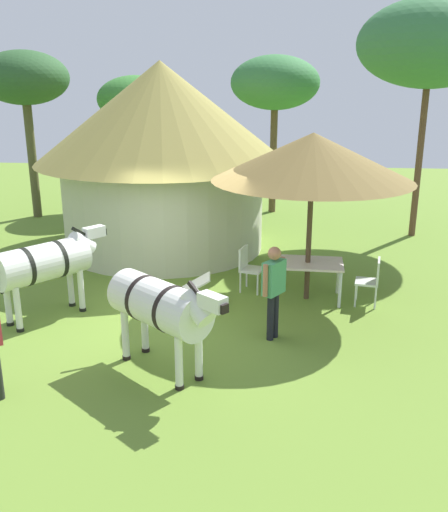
% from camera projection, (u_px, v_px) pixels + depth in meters
% --- Properties ---
extents(ground_plane, '(36.00, 36.00, 0.00)m').
position_uv_depth(ground_plane, '(177.00, 312.00, 10.44)').
color(ground_plane, olive).
extents(thatched_hut, '(6.04, 6.04, 4.49)m').
position_uv_depth(thatched_hut, '(162.00, 148.00, 13.69)').
color(thatched_hut, beige).
rests_on(thatched_hut, ground_plane).
extents(shade_umbrella, '(3.69, 3.69, 3.17)m').
position_uv_depth(shade_umbrella, '(313.00, 157.00, 10.27)').
color(shade_umbrella, '#4B3725').
rests_on(shade_umbrella, ground_plane).
extents(patio_dining_table, '(1.38, 0.94, 0.74)m').
position_uv_depth(patio_dining_table, '(308.00, 266.00, 10.89)').
color(patio_dining_table, silver).
rests_on(patio_dining_table, ground_plane).
extents(patio_chair_near_hut, '(0.49, 0.51, 0.90)m').
position_uv_depth(patio_chair_near_hut, '(372.00, 279.00, 10.62)').
color(patio_chair_near_hut, silver).
rests_on(patio_chair_near_hut, ground_plane).
extents(patio_chair_east_end, '(0.53, 0.54, 0.90)m').
position_uv_depth(patio_chair_east_end, '(248.00, 266.00, 11.35)').
color(patio_chair_east_end, white).
rests_on(patio_chair_east_end, ground_plane).
extents(guest_beside_umbrella, '(0.39, 0.49, 1.57)m').
position_uv_depth(guest_beside_umbrella, '(274.00, 284.00, 9.12)').
color(guest_beside_umbrella, black).
rests_on(guest_beside_umbrella, ground_plane).
extents(striped_lounge_chair, '(0.87, 0.63, 0.61)m').
position_uv_depth(striped_lounge_chair, '(187.00, 294.00, 10.62)').
color(striped_lounge_chair, '#C25148').
rests_on(striped_lounge_chair, ground_plane).
extents(zebra_nearest_camera, '(1.90, 1.66, 1.55)m').
position_uv_depth(zebra_nearest_camera, '(162.00, 306.00, 8.07)').
color(zebra_nearest_camera, silver).
rests_on(zebra_nearest_camera, ground_plane).
extents(zebra_by_umbrella, '(1.63, 1.91, 1.56)m').
position_uv_depth(zebra_by_umbrella, '(45.00, 263.00, 9.92)').
color(zebra_by_umbrella, silver).
rests_on(zebra_by_umbrella, ground_plane).
extents(acacia_tree_behind_hut, '(2.56, 2.56, 4.86)m').
position_uv_depth(acacia_tree_behind_hut, '(24.00, 80.00, 16.38)').
color(acacia_tree_behind_hut, '#4E4C2D').
rests_on(acacia_tree_behind_hut, ground_plane).
extents(acacia_tree_left_background, '(3.63, 3.63, 5.99)m').
position_uv_depth(acacia_tree_left_background, '(431.00, 44.00, 14.03)').
color(acacia_tree_left_background, brown).
rests_on(acacia_tree_left_background, ground_plane).
extents(acacia_tree_far_lawn, '(2.40, 2.40, 4.17)m').
position_uv_depth(acacia_tree_far_lawn, '(136.00, 100.00, 17.83)').
color(acacia_tree_far_lawn, brown).
rests_on(acacia_tree_far_lawn, ground_plane).
extents(acacia_tree_right_background, '(2.67, 2.67, 4.75)m').
position_uv_depth(acacia_tree_right_background, '(275.00, 84.00, 17.05)').
color(acacia_tree_right_background, brown).
rests_on(acacia_tree_right_background, ground_plane).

